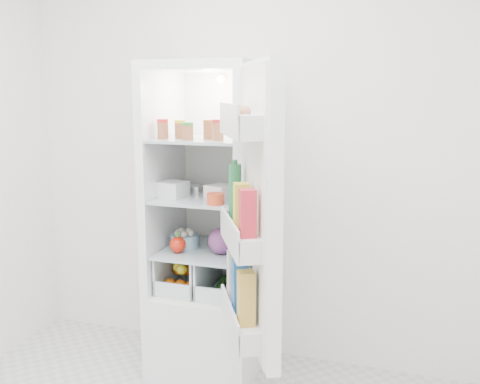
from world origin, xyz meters
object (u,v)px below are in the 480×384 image
(mushroom_bowl, at_px, (185,241))
(fridge_door, at_px, (254,217))
(red_cabbage, at_px, (221,241))
(refrigerator, at_px, (212,259))

(mushroom_bowl, xyz_separation_m, fridge_door, (0.58, -0.52, 0.31))
(red_cabbage, bearing_deg, fridge_door, -54.82)
(fridge_door, bearing_deg, red_cabbage, 7.04)
(red_cabbage, relative_size, fridge_door, 0.11)
(refrigerator, height_order, mushroom_bowl, refrigerator)
(refrigerator, relative_size, fridge_door, 1.38)
(refrigerator, relative_size, red_cabbage, 12.11)
(mushroom_bowl, height_order, fridge_door, fridge_door)
(red_cabbage, distance_m, mushroom_bowl, 0.25)
(refrigerator, bearing_deg, mushroom_bowl, -147.69)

